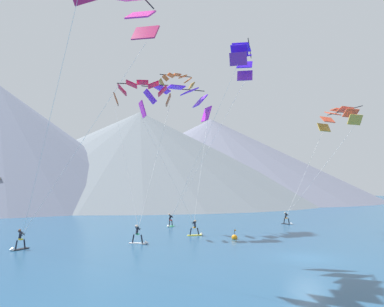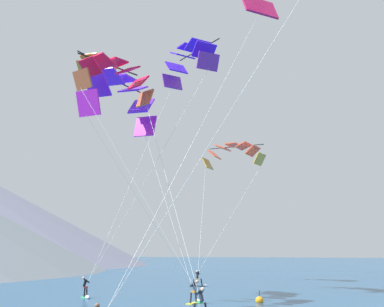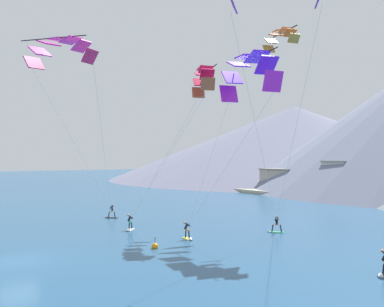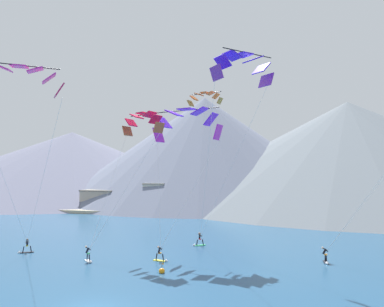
{
  "view_description": "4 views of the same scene",
  "coord_description": "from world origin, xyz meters",
  "px_view_note": "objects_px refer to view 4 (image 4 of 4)",
  "views": [
    {
      "loc": [
        -20.35,
        -18.3,
        4.78
      ],
      "look_at": [
        2.9,
        19.88,
        8.91
      ],
      "focal_mm": 35.0,
      "sensor_mm": 36.0,
      "label": 1
    },
    {
      "loc": [
        -36.81,
        5.11,
        3.7
      ],
      "look_at": [
        -3.06,
        13.64,
        9.92
      ],
      "focal_mm": 50.0,
      "sensor_mm": 36.0,
      "label": 2
    },
    {
      "loc": [
        31.55,
        -6.84,
        7.33
      ],
      "look_at": [
        -1.27,
        15.45,
        7.65
      ],
      "focal_mm": 40.0,
      "sensor_mm": 36.0,
      "label": 3
    },
    {
      "loc": [
        13.26,
        -22.99,
        9.31
      ],
      "look_at": [
        3.29,
        14.05,
        11.17
      ],
      "focal_mm": 35.0,
      "sensor_mm": 36.0,
      "label": 4
    }
  ],
  "objects_px": {
    "kitesurfer_far_right": "(89,257)",
    "parafoil_kite_near_lead": "(19,77)",
    "parafoil_kite_far_right": "(143,121)",
    "parafoil_kite_distant_high_outer": "(205,97)",
    "parafoil_kite_far_left": "(187,121)",
    "kitesurfer_near_lead": "(25,249)",
    "kitesurfer_mid_center": "(198,242)",
    "kitesurfer_near_trail": "(326,258)",
    "race_marker_buoy": "(162,271)",
    "kitesurfer_far_left": "(161,257)",
    "parafoil_kite_mid_center": "(242,66)"
  },
  "relations": [
    {
      "from": "kitesurfer_near_lead",
      "to": "parafoil_kite_far_left",
      "type": "height_order",
      "value": "parafoil_kite_far_left"
    },
    {
      "from": "parafoil_kite_far_right",
      "to": "parafoil_kite_distant_high_outer",
      "type": "xyz_separation_m",
      "value": [
        6.69,
        4.35,
        3.48
      ]
    },
    {
      "from": "kitesurfer_near_lead",
      "to": "parafoil_kite_far_left",
      "type": "xyz_separation_m",
      "value": [
        17.49,
        6.52,
        15.06
      ]
    },
    {
      "from": "parafoil_kite_near_lead",
      "to": "parafoil_kite_far_right",
      "type": "bearing_deg",
      "value": 59.58
    },
    {
      "from": "parafoil_kite_distant_high_outer",
      "to": "kitesurfer_far_left",
      "type": "bearing_deg",
      "value": -106.18
    },
    {
      "from": "parafoil_kite_mid_center",
      "to": "parafoil_kite_far_left",
      "type": "bearing_deg",
      "value": 152.91
    },
    {
      "from": "parafoil_kite_far_left",
      "to": "kitesurfer_mid_center",
      "type": "bearing_deg",
      "value": 74.96
    },
    {
      "from": "parafoil_kite_far_left",
      "to": "parafoil_kite_far_right",
      "type": "height_order",
      "value": "parafoil_kite_far_left"
    },
    {
      "from": "parafoil_kite_mid_center",
      "to": "parafoil_kite_far_right",
      "type": "bearing_deg",
      "value": 170.54
    },
    {
      "from": "kitesurfer_far_right",
      "to": "parafoil_kite_mid_center",
      "type": "xyz_separation_m",
      "value": [
        15.4,
        4.79,
        20.21
      ]
    },
    {
      "from": "parafoil_kite_near_lead",
      "to": "parafoil_kite_mid_center",
      "type": "bearing_deg",
      "value": 27.94
    },
    {
      "from": "parafoil_kite_far_left",
      "to": "parafoil_kite_far_right",
      "type": "bearing_deg",
      "value": -161.89
    },
    {
      "from": "race_marker_buoy",
      "to": "parafoil_kite_distant_high_outer",
      "type": "bearing_deg",
      "value": 85.46
    },
    {
      "from": "kitesurfer_far_right",
      "to": "parafoil_kite_far_left",
      "type": "distance_m",
      "value": 19.08
    },
    {
      "from": "kitesurfer_far_right",
      "to": "parafoil_kite_far_left",
      "type": "bearing_deg",
      "value": 46.23
    },
    {
      "from": "kitesurfer_mid_center",
      "to": "parafoil_kite_far_right",
      "type": "xyz_separation_m",
      "value": [
        -5.8,
        -4.37,
        14.92
      ]
    },
    {
      "from": "parafoil_kite_mid_center",
      "to": "kitesurfer_near_lead",
      "type": "bearing_deg",
      "value": -173.52
    },
    {
      "from": "kitesurfer_mid_center",
      "to": "parafoil_kite_far_left",
      "type": "relative_size",
      "value": 0.11
    },
    {
      "from": "kitesurfer_far_left",
      "to": "race_marker_buoy",
      "type": "height_order",
      "value": "kitesurfer_far_left"
    },
    {
      "from": "kitesurfer_far_right",
      "to": "parafoil_kite_far_left",
      "type": "height_order",
      "value": "parafoil_kite_far_left"
    },
    {
      "from": "parafoil_kite_far_right",
      "to": "parafoil_kite_mid_center",
      "type": "bearing_deg",
      "value": -9.46
    },
    {
      "from": "kitesurfer_near_trail",
      "to": "race_marker_buoy",
      "type": "bearing_deg",
      "value": -152.32
    },
    {
      "from": "parafoil_kite_distant_high_outer",
      "to": "kitesurfer_far_right",
      "type": "bearing_deg",
      "value": -131.11
    },
    {
      "from": "kitesurfer_near_trail",
      "to": "parafoil_kite_near_lead",
      "type": "distance_m",
      "value": 34.97
    },
    {
      "from": "kitesurfer_near_lead",
      "to": "parafoil_kite_far_right",
      "type": "bearing_deg",
      "value": 21.39
    },
    {
      "from": "parafoil_kite_far_left",
      "to": "kitesurfer_far_right",
      "type": "bearing_deg",
      "value": -133.77
    },
    {
      "from": "kitesurfer_near_lead",
      "to": "parafoil_kite_near_lead",
      "type": "distance_m",
      "value": 19.99
    },
    {
      "from": "kitesurfer_far_right",
      "to": "parafoil_kite_distant_high_outer",
      "type": "relative_size",
      "value": 0.36
    },
    {
      "from": "kitesurfer_near_trail",
      "to": "parafoil_kite_mid_center",
      "type": "height_order",
      "value": "parafoil_kite_mid_center"
    },
    {
      "from": "parafoil_kite_mid_center",
      "to": "parafoil_kite_distant_high_outer",
      "type": "distance_m",
      "value": 8.72
    },
    {
      "from": "parafoil_kite_distant_high_outer",
      "to": "parafoil_kite_far_right",
      "type": "bearing_deg",
      "value": -147.0
    },
    {
      "from": "kitesurfer_far_right",
      "to": "parafoil_kite_near_lead",
      "type": "distance_m",
      "value": 19.07
    },
    {
      "from": "kitesurfer_near_trail",
      "to": "parafoil_kite_distant_high_outer",
      "type": "xyz_separation_m",
      "value": [
        -13.85,
        5.35,
        18.39
      ]
    },
    {
      "from": "parafoil_kite_near_lead",
      "to": "parafoil_kite_far_right",
      "type": "xyz_separation_m",
      "value": [
        7.32,
        12.48,
        -2.83
      ]
    },
    {
      "from": "parafoil_kite_near_lead",
      "to": "parafoil_kite_distant_high_outer",
      "type": "relative_size",
      "value": 3.81
    },
    {
      "from": "parafoil_kite_far_left",
      "to": "race_marker_buoy",
      "type": "distance_m",
      "value": 18.6
    },
    {
      "from": "kitesurfer_mid_center",
      "to": "parafoil_kite_mid_center",
      "type": "bearing_deg",
      "value": -44.53
    },
    {
      "from": "parafoil_kite_near_lead",
      "to": "parafoil_kite_distant_high_outer",
      "type": "distance_m",
      "value": 21.9
    },
    {
      "from": "kitesurfer_far_left",
      "to": "parafoil_kite_mid_center",
      "type": "height_order",
      "value": "parafoil_kite_mid_center"
    },
    {
      "from": "kitesurfer_near_lead",
      "to": "parafoil_kite_mid_center",
      "type": "xyz_separation_m",
      "value": [
        24.74,
        2.81,
        20.26
      ]
    },
    {
      "from": "kitesurfer_mid_center",
      "to": "parafoil_kite_distant_high_outer",
      "type": "height_order",
      "value": "parafoil_kite_distant_high_outer"
    },
    {
      "from": "kitesurfer_far_left",
      "to": "race_marker_buoy",
      "type": "relative_size",
      "value": 1.75
    },
    {
      "from": "kitesurfer_near_lead",
      "to": "kitesurfer_far_left",
      "type": "relative_size",
      "value": 0.93
    },
    {
      "from": "kitesurfer_far_right",
      "to": "parafoil_kite_far_left",
      "type": "xyz_separation_m",
      "value": [
        8.14,
        8.5,
        15.02
      ]
    },
    {
      "from": "kitesurfer_mid_center",
      "to": "kitesurfer_far_left",
      "type": "distance_m",
      "value": 9.13
    },
    {
      "from": "kitesurfer_near_trail",
      "to": "parafoil_kite_far_right",
      "type": "height_order",
      "value": "parafoil_kite_far_right"
    },
    {
      "from": "kitesurfer_mid_center",
      "to": "race_marker_buoy",
      "type": "bearing_deg",
      "value": -90.65
    },
    {
      "from": "kitesurfer_far_left",
      "to": "race_marker_buoy",
      "type": "distance_m",
      "value": 4.5
    },
    {
      "from": "kitesurfer_mid_center",
      "to": "kitesurfer_near_lead",
      "type": "bearing_deg",
      "value": -153.12
    },
    {
      "from": "kitesurfer_mid_center",
      "to": "kitesurfer_far_left",
      "type": "height_order",
      "value": "kitesurfer_mid_center"
    }
  ]
}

